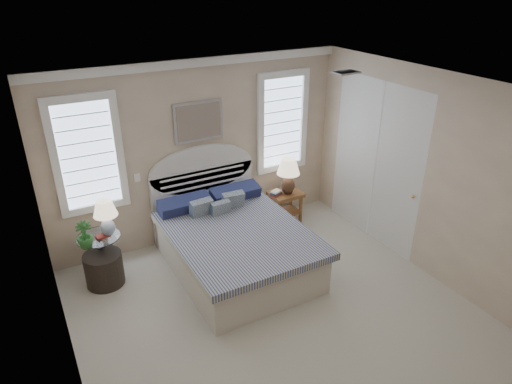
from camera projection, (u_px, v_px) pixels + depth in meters
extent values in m
cube|color=#BDB4A1|center=(289.00, 328.00, 5.30)|extent=(4.50, 5.00, 0.01)
cube|color=white|center=(298.00, 98.00, 4.12)|extent=(4.50, 5.00, 0.01)
cube|color=tan|center=(200.00, 152.00, 6.68)|extent=(4.50, 0.02, 2.70)
cube|color=tan|center=(62.00, 295.00, 3.73)|extent=(0.02, 5.00, 2.70)
cube|color=tan|center=(444.00, 183.00, 5.69)|extent=(0.02, 5.00, 2.70)
cube|color=white|center=(195.00, 62.00, 6.08)|extent=(4.50, 0.08, 0.12)
cube|color=#B2B2B2|center=(346.00, 72.00, 5.28)|extent=(0.30, 0.20, 0.02)
cube|color=white|center=(137.00, 177.00, 6.34)|extent=(0.08, 0.01, 0.12)
cube|color=#A8BAD5|center=(88.00, 155.00, 5.88)|extent=(0.90, 0.06, 1.60)
cube|color=#A8BAD5|center=(282.00, 122.00, 7.16)|extent=(0.90, 0.06, 1.60)
cube|color=silver|center=(199.00, 122.00, 6.44)|extent=(0.74, 0.04, 0.58)
cube|color=silver|center=(375.00, 163.00, 6.69)|extent=(0.02, 1.80, 2.40)
cube|color=#BDB5A6|center=(237.00, 252.00, 6.23)|extent=(1.60, 2.10, 0.55)
cube|color=navy|center=(238.00, 234.00, 6.05)|extent=(1.72, 2.15, 0.10)
cube|color=silver|center=(204.00, 202.00, 6.98)|extent=(1.62, 0.08, 1.10)
cube|color=#1F264D|center=(185.00, 205.00, 6.51)|extent=(0.75, 0.31, 0.23)
cube|color=#1F264D|center=(235.00, 193.00, 6.85)|extent=(0.75, 0.31, 0.23)
cube|color=#314B6F|center=(201.00, 210.00, 6.40)|extent=(0.33, 0.20, 0.34)
cube|color=#314B6F|center=(233.00, 202.00, 6.62)|extent=(0.33, 0.20, 0.34)
cube|color=#314B6F|center=(220.00, 210.00, 6.44)|extent=(0.28, 0.14, 0.29)
cylinder|color=black|center=(105.00, 275.00, 6.19)|extent=(0.32, 0.32, 0.03)
cylinder|color=black|center=(102.00, 258.00, 6.06)|extent=(0.08, 0.08, 0.60)
cylinder|color=silver|center=(98.00, 237.00, 5.92)|extent=(0.56, 0.56, 0.02)
cube|color=brown|center=(286.00, 194.00, 7.34)|extent=(0.50, 0.40, 0.06)
cube|color=brown|center=(285.00, 212.00, 7.48)|extent=(0.44, 0.34, 0.03)
cube|color=brown|center=(280.00, 215.00, 7.25)|extent=(0.04, 0.04, 0.47)
cube|color=brown|center=(270.00, 208.00, 7.49)|extent=(0.04, 0.04, 0.47)
cube|color=brown|center=(301.00, 210.00, 7.42)|extent=(0.04, 0.04, 0.47)
cube|color=brown|center=(291.00, 202.00, 7.66)|extent=(0.04, 0.04, 0.47)
cylinder|color=black|center=(104.00, 269.00, 5.97)|extent=(0.59, 0.59, 0.45)
cylinder|color=white|center=(109.00, 234.00, 5.96)|extent=(0.11, 0.11, 0.03)
ellipsoid|color=white|center=(108.00, 227.00, 5.91)|extent=(0.21, 0.21, 0.24)
cylinder|color=gold|center=(106.00, 218.00, 5.85)|extent=(0.03, 0.03, 0.09)
cylinder|color=black|center=(288.00, 192.00, 7.30)|extent=(0.15, 0.15, 0.03)
ellipsoid|color=black|center=(288.00, 186.00, 7.25)|extent=(0.28, 0.28, 0.28)
cylinder|color=gold|center=(288.00, 176.00, 7.17)|extent=(0.04, 0.04, 0.10)
imported|color=#28652C|center=(84.00, 235.00, 5.62)|extent=(0.21, 0.21, 0.35)
cube|color=maroon|center=(103.00, 236.00, 5.91)|extent=(0.19, 0.15, 0.02)
cube|color=maroon|center=(276.00, 194.00, 7.24)|extent=(0.21, 0.18, 0.02)
cube|color=navy|center=(276.00, 193.00, 7.23)|extent=(0.20, 0.17, 0.02)
cube|color=beige|center=(276.00, 191.00, 7.22)|extent=(0.19, 0.16, 0.02)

